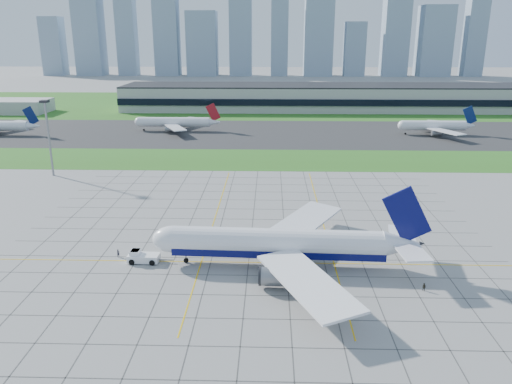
# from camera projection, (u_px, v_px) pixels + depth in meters

# --- Properties ---
(ground) EXTENTS (1400.00, 1400.00, 0.00)m
(ground) POSITION_uv_depth(u_px,v_px,m) (249.00, 258.00, 107.14)
(ground) COLOR #989893
(ground) RESTS_ON ground
(grass_median) EXTENTS (700.00, 35.00, 0.04)m
(grass_median) POSITION_uv_depth(u_px,v_px,m) (259.00, 159.00, 192.98)
(grass_median) COLOR #2E601B
(grass_median) RESTS_ON ground
(asphalt_taxiway) EXTENTS (700.00, 75.00, 0.04)m
(asphalt_taxiway) POSITION_uv_depth(u_px,v_px,m) (262.00, 133.00, 245.45)
(asphalt_taxiway) COLOR #383838
(asphalt_taxiway) RESTS_ON ground
(grass_far) EXTENTS (700.00, 145.00, 0.04)m
(grass_far) POSITION_uv_depth(u_px,v_px,m) (265.00, 104.00, 350.38)
(grass_far) COLOR #2E601B
(grass_far) RESTS_ON ground
(apron_markings) EXTENTS (120.00, 130.00, 0.03)m
(apron_markings) POSITION_uv_depth(u_px,v_px,m) (253.00, 238.00, 117.70)
(apron_markings) COLOR #474744
(apron_markings) RESTS_ON ground
(terminal) EXTENTS (260.00, 43.00, 15.80)m
(terminal) POSITION_uv_depth(u_px,v_px,m) (326.00, 97.00, 322.94)
(terminal) COLOR #B7B7B2
(terminal) RESTS_ON ground
(service_block) EXTENTS (50.00, 25.00, 8.00)m
(service_block) POSITION_uv_depth(u_px,v_px,m) (7.00, 106.00, 310.77)
(service_block) COLOR #B7B7B2
(service_block) RESTS_ON ground
(light_mast) EXTENTS (2.50, 2.50, 25.60)m
(light_mast) POSITION_uv_depth(u_px,v_px,m) (48.00, 129.00, 166.28)
(light_mast) COLOR gray
(light_mast) RESTS_ON ground
(city_skyline) EXTENTS (523.00, 32.40, 160.00)m
(city_skyline) POSITION_uv_depth(u_px,v_px,m) (260.00, 24.00, 585.78)
(city_skyline) COLOR #8499AD
(city_skyline) RESTS_ON ground
(airliner) EXTENTS (56.80, 57.48, 17.87)m
(airliner) POSITION_uv_depth(u_px,v_px,m) (280.00, 244.00, 102.33)
(airliner) COLOR white
(airliner) RESTS_ON ground
(pushback_tug) EXTENTS (9.59, 3.59, 2.65)m
(pushback_tug) POSITION_uv_depth(u_px,v_px,m) (142.00, 257.00, 105.10)
(pushback_tug) COLOR white
(pushback_tug) RESTS_ON ground
(crew_near) EXTENTS (0.71, 0.76, 1.75)m
(crew_near) POSITION_uv_depth(u_px,v_px,m) (118.00, 253.00, 107.55)
(crew_near) COLOR black
(crew_near) RESTS_ON ground
(crew_far) EXTENTS (0.95, 0.97, 1.57)m
(crew_far) POSITION_uv_depth(u_px,v_px,m) (424.00, 287.00, 93.21)
(crew_far) COLOR black
(crew_far) RESTS_ON ground
(distant_jet_1) EXTENTS (41.02, 42.66, 14.08)m
(distant_jet_1) POSITION_uv_depth(u_px,v_px,m) (176.00, 122.00, 250.05)
(distant_jet_1) COLOR white
(distant_jet_1) RESTS_ON ground
(distant_jet_2) EXTENTS (35.23, 42.66, 14.08)m
(distant_jet_2) POSITION_uv_depth(u_px,v_px,m) (435.00, 126.00, 240.35)
(distant_jet_2) COLOR white
(distant_jet_2) RESTS_ON ground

